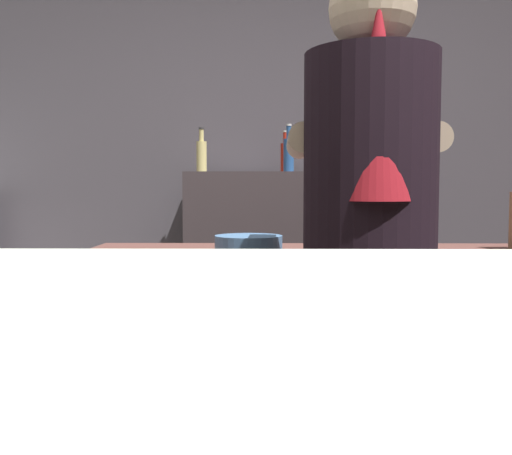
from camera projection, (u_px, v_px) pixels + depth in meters
The scene contains 10 objects.
wall_back at pixel (278, 154), 3.55m from camera, with size 5.20×0.10×2.70m, color #4D484F.
prep_counter at pixel (391, 387), 1.98m from camera, with size 2.10×0.60×0.93m, color brown.
back_shelf at pixel (262, 280), 3.32m from camera, with size 0.85×0.36×1.23m, color #3C3335.
bartender at pixel (370, 249), 1.49m from camera, with size 0.43×0.51×1.70m.
mixing_bowl at pixel (249, 245), 1.88m from camera, with size 0.22×0.22×0.06m, color #446A93.
chefs_knife at pixel (433, 252), 1.90m from camera, with size 0.24×0.03×0.01m, color silver.
bottle_hot_sauce at pixel (289, 153), 3.19m from camera, with size 0.06×0.06×0.26m.
bottle_olive_oil at pixel (285, 156), 3.33m from camera, with size 0.05×0.05×0.24m.
bottle_soy at pixel (202, 155), 3.30m from camera, with size 0.06×0.06×0.25m.
bottle_vinegar at pixel (316, 159), 3.26m from camera, with size 0.06×0.06×0.19m.
Camera 1 is at (-0.08, -1.38, 1.14)m, focal length 40.82 mm.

